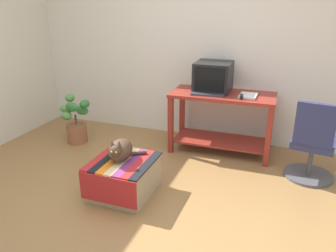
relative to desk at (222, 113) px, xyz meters
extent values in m
plane|color=olive|center=(-0.43, -1.60, -0.51)|extent=(14.00, 14.00, 0.00)
cube|color=silver|center=(-0.43, 0.45, 0.79)|extent=(8.00, 0.10, 2.60)
cube|color=maroon|center=(-0.58, -0.26, -0.15)|extent=(0.06, 0.06, 0.72)
cube|color=maroon|center=(0.59, -0.23, -0.15)|extent=(0.06, 0.06, 0.72)
cube|color=maroon|center=(0.58, 0.26, -0.15)|extent=(0.06, 0.06, 0.72)
cube|color=maroon|center=(-0.59, 0.23, -0.15)|extent=(0.06, 0.06, 0.72)
cube|color=maroon|center=(0.00, 0.00, -0.37)|extent=(1.16, 0.51, 0.02)
cube|color=maroon|center=(0.00, 0.00, 0.23)|extent=(1.26, 0.60, 0.04)
cube|color=black|center=(-0.15, 0.09, 0.26)|extent=(0.31, 0.31, 0.02)
cube|color=black|center=(-0.15, 0.09, 0.43)|extent=(0.44, 0.44, 0.36)
cube|color=black|center=(-0.14, -0.13, 0.44)|extent=(0.36, 0.02, 0.28)
cube|color=#333338|center=(-0.15, -0.13, 0.26)|extent=(0.41, 0.19, 0.02)
cube|color=white|center=(0.30, -0.04, 0.26)|extent=(0.20, 0.25, 0.02)
cube|color=tan|center=(-0.69, -1.33, -0.34)|extent=(0.55, 0.57, 0.35)
cube|color=#AD2323|center=(-0.69, -1.64, -0.30)|extent=(0.58, 0.01, 0.28)
cube|color=#AD2323|center=(-0.94, -1.33, -0.16)|extent=(0.08, 0.62, 0.02)
cube|color=black|center=(-0.85, -1.33, -0.16)|extent=(0.08, 0.62, 0.02)
cube|color=orange|center=(-0.77, -1.33, -0.16)|extent=(0.08, 0.62, 0.02)
cube|color=beige|center=(-0.69, -1.33, -0.16)|extent=(0.08, 0.62, 0.02)
cube|color=#7A2D6B|center=(-0.60, -1.33, -0.16)|extent=(0.08, 0.62, 0.02)
cube|color=#AD2323|center=(-0.52, -1.33, -0.16)|extent=(0.08, 0.62, 0.02)
cube|color=black|center=(-0.44, -1.33, -0.16)|extent=(0.08, 0.62, 0.02)
ellipsoid|color=#473323|center=(-0.72, -1.30, -0.05)|extent=(0.28, 0.38, 0.19)
sphere|color=#473323|center=(-0.70, -1.43, 0.00)|extent=(0.12, 0.12, 0.12)
cylinder|color=#473323|center=(-0.64, -1.19, -0.13)|extent=(0.25, 0.19, 0.04)
cone|color=#473323|center=(-0.73, -1.43, 0.07)|extent=(0.05, 0.05, 0.05)
cone|color=#473323|center=(-0.67, -1.42, 0.07)|extent=(0.05, 0.05, 0.05)
sphere|color=#C6D151|center=(-0.71, -1.49, 0.01)|extent=(0.02, 0.02, 0.02)
sphere|color=#C6D151|center=(-0.67, -1.48, 0.01)|extent=(0.02, 0.02, 0.02)
cylinder|color=brown|center=(-1.89, -0.39, -0.39)|extent=(0.27, 0.27, 0.25)
cylinder|color=brown|center=(-1.89, -0.39, -0.20)|extent=(0.03, 0.03, 0.14)
ellipsoid|color=#2D7033|center=(-1.74, -0.36, 0.03)|extent=(0.12, 0.15, 0.11)
ellipsoid|color=#38843D|center=(-1.83, -0.30, -0.09)|extent=(0.17, 0.13, 0.11)
ellipsoid|color=#4C8E42|center=(-1.91, -0.23, -0.09)|extent=(0.16, 0.14, 0.08)
ellipsoid|color=#4C8E42|center=(-2.00, -0.31, 0.08)|extent=(0.12, 0.13, 0.11)
ellipsoid|color=#4C8E42|center=(-1.96, -0.45, -0.03)|extent=(0.20, 0.12, 0.10)
ellipsoid|color=#4C8E42|center=(-1.90, -0.54, -0.09)|extent=(0.14, 0.12, 0.11)
ellipsoid|color=#2D7033|center=(-1.82, -0.53, 0.03)|extent=(0.18, 0.10, 0.12)
cylinder|color=#4C4C51|center=(1.06, -0.32, -0.50)|extent=(0.52, 0.52, 0.03)
cylinder|color=#4C4C51|center=(1.06, -0.32, -0.31)|extent=(0.05, 0.05, 0.34)
cube|color=navy|center=(1.06, -0.32, -0.10)|extent=(0.48, 0.48, 0.08)
cube|color=navy|center=(1.03, -0.51, 0.16)|extent=(0.38, 0.11, 0.44)
cube|color=black|center=(0.24, -0.14, 0.27)|extent=(0.05, 0.11, 0.04)
cylinder|color=black|center=(0.35, 0.06, 0.25)|extent=(0.14, 0.04, 0.01)
camera|label=1|loc=(0.73, -3.90, 1.32)|focal=35.71mm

